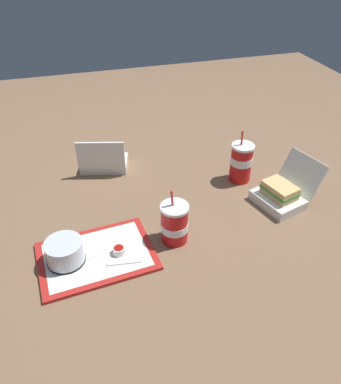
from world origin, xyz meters
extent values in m
plane|color=brown|center=(0.00, 0.00, 0.00)|extent=(3.20, 3.20, 0.00)
cube|color=red|center=(0.28, 0.22, 0.01)|extent=(0.39, 0.29, 0.01)
cube|color=white|center=(0.28, 0.22, 0.01)|extent=(0.34, 0.25, 0.00)
cylinder|color=black|center=(0.38, 0.22, 0.02)|extent=(0.12, 0.12, 0.01)
cylinder|color=#512D19|center=(0.38, 0.22, 0.05)|extent=(0.09, 0.09, 0.05)
cylinder|color=silver|center=(0.38, 0.22, 0.06)|extent=(0.12, 0.12, 0.07)
cylinder|color=white|center=(0.21, 0.24, 0.03)|extent=(0.04, 0.04, 0.02)
cylinder|color=#9E140F|center=(0.21, 0.24, 0.04)|extent=(0.03, 0.03, 0.01)
cube|color=white|center=(0.28, 0.18, 0.02)|extent=(0.11, 0.11, 0.00)
cube|color=white|center=(0.20, 0.29, 0.02)|extent=(0.11, 0.03, 0.00)
cube|color=white|center=(0.18, -0.31, 0.02)|extent=(0.22, 0.17, 0.04)
cube|color=white|center=(0.19, -0.25, 0.10)|extent=(0.19, 0.06, 0.12)
cube|color=#DBB770|center=(0.18, -0.31, 0.06)|extent=(0.16, 0.09, 0.03)
cylinder|color=#9E4728|center=(0.18, -0.31, 0.08)|extent=(0.15, 0.06, 0.03)
cylinder|color=yellow|center=(0.18, -0.31, 0.09)|extent=(0.13, 0.04, 0.01)
cube|color=white|center=(-0.43, 0.14, 0.02)|extent=(0.19, 0.21, 0.04)
cube|color=white|center=(-0.53, 0.11, 0.11)|extent=(0.11, 0.19, 0.13)
cube|color=#DBB770|center=(-0.43, 0.14, 0.05)|extent=(0.12, 0.14, 0.02)
cube|color=#4C933D|center=(-0.43, 0.14, 0.07)|extent=(0.12, 0.15, 0.01)
cube|color=#DBB770|center=(-0.43, 0.14, 0.08)|extent=(0.12, 0.14, 0.02)
cylinder|color=red|center=(0.01, 0.21, 0.07)|extent=(0.09, 0.09, 0.14)
cylinder|color=white|center=(0.01, 0.21, 0.06)|extent=(0.09, 0.09, 0.03)
cylinder|color=white|center=(0.01, 0.21, 0.14)|extent=(0.10, 0.10, 0.01)
cylinder|color=red|center=(0.02, 0.20, 0.18)|extent=(0.01, 0.01, 0.06)
cylinder|color=red|center=(-0.36, -0.06, 0.08)|extent=(0.09, 0.09, 0.15)
cylinder|color=white|center=(-0.36, -0.06, 0.10)|extent=(0.09, 0.09, 0.03)
cylinder|color=white|center=(-0.36, -0.06, 0.16)|extent=(0.09, 0.09, 0.01)
cylinder|color=red|center=(-0.35, -0.07, 0.19)|extent=(0.01, 0.01, 0.06)
camera|label=1|loc=(0.29, 1.11, 0.90)|focal=35.00mm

